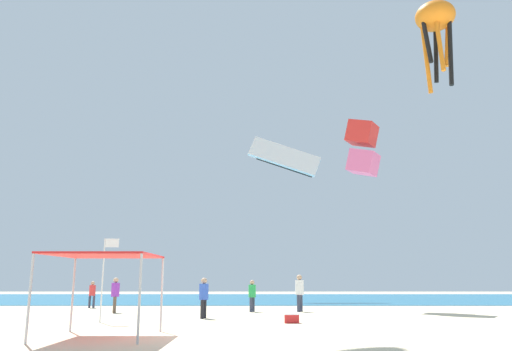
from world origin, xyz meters
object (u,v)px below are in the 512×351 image
Objects in this scene: canopy_tent at (107,258)px; cooler_box at (294,318)px; banner_flag at (107,271)px; person_rightmost at (206,294)px; person_far_shore at (254,293)px; person_leftmost at (117,292)px; person_near_tent at (94,292)px; kite_box_red at (364,148)px; kite_octopus_orange at (437,20)px; person_central at (301,290)px; kite_parafoil_white at (286,157)px.

canopy_tent reaches higher than cooler_box.
person_rightmost is at bearing 28.89° from banner_flag.
person_far_shore is 6.99m from cooler_box.
person_near_tent is at bearing -167.40° from person_leftmost.
kite_box_red reaches higher than cooler_box.
kite_octopus_orange is at bearing 3.79° from person_near_tent.
person_leftmost is 10.58m from cooler_box.
person_central is 0.54× the size of kite_box_red.
canopy_tent is at bearing -73.53° from banner_flag.
person_rightmost is 0.27× the size of kite_parafoil_white.
banner_flag reaches higher than person_central.
person_near_tent is (-5.26, 15.34, -1.39)m from canopy_tent.
kite_box_red is at bearing 138.72° from person_far_shore.
kite_parafoil_white is at bearing 58.10° from person_near_tent.
person_rightmost is 4.45m from banner_flag.
person_central reaches higher than person_rightmost.
person_central is at bearing 38.46° from banner_flag.
kite_octopus_orange reaches higher than person_rightmost.
kite_parafoil_white is at bearing 68.65° from banner_flag.
person_central is 7.04m from cooler_box.
cooler_box is (6.00, 4.85, -2.13)m from canopy_tent.
person_rightmost is (7.56, -8.17, 0.10)m from person_near_tent.
kite_box_red is (4.12, -12.64, -2.57)m from kite_parafoil_white.
kite_parafoil_white is at bearing -131.20° from kite_box_red.
cooler_box is 0.09× the size of kite_parafoil_white.
banner_flag is 5.79× the size of cooler_box.
person_near_tent is at bearing 108.92° from canopy_tent.
person_central is at bearing -27.17° from kite_box_red.
person_central is (6.92, 11.77, -1.18)m from canopy_tent.
person_far_shore is at bearing 103.34° from cooler_box.
person_leftmost is at bearing -111.96° from person_rightmost.
cooler_box is 0.11× the size of kite_octopus_orange.
person_central is at bearing 77.42° from person_leftmost.
kite_octopus_orange is at bearing 37.00° from canopy_tent.
banner_flag is 25.76m from kite_parafoil_white.
person_far_shore reaches higher than person_near_tent.
banner_flag reaches higher than person_leftmost.
banner_flag is at bearing -46.13° from person_rightmost.
kite_box_red reaches higher than person_leftmost.
person_leftmost is 6.18m from person_rightmost.
person_far_shore is at bearing -58.04° from person_central.
banner_flag is (-8.42, -6.69, 0.89)m from person_central.
person_near_tent is at bearing 137.02° from cooler_box.
person_central is 17.58m from kite_octopus_orange.
canopy_tent reaches higher than person_near_tent.
person_leftmost is (2.62, -4.46, 0.11)m from person_near_tent.
person_near_tent is 0.96× the size of person_far_shore.
kite_parafoil_white is at bearing -152.43° from person_central.
kite_octopus_orange reaches higher than kite_parafoil_white.
person_leftmost reaches higher than cooler_box.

